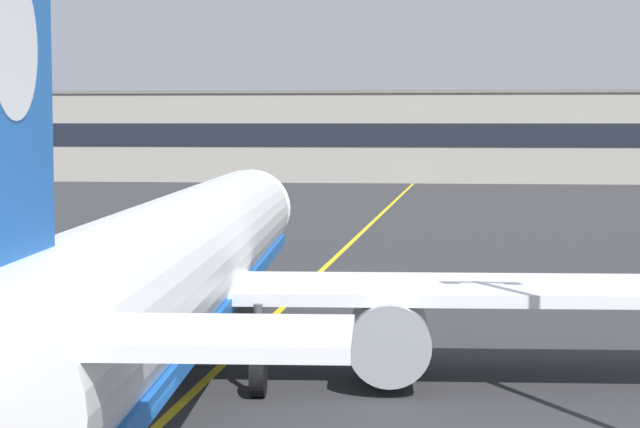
% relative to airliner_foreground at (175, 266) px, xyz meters
% --- Properties ---
extents(taxiway_centreline, '(6.46, 179.90, 0.01)m').
position_rel_airliner_foreground_xyz_m(taxiway_centreline, '(1.47, 18.22, -3.37)').
color(taxiway_centreline, yellow).
rests_on(taxiway_centreline, ground).
extents(airliner_foreground, '(32.20, 41.51, 11.65)m').
position_rel_airliner_foreground_xyz_m(airliner_foreground, '(0.00, 0.00, 0.00)').
color(airliner_foreground, white).
rests_on(airliner_foreground, ground).
extents(safety_cone_by_nose_gear, '(0.44, 0.44, 0.55)m').
position_rel_airliner_foreground_xyz_m(safety_cone_by_nose_gear, '(2.11, 15.25, -3.11)').
color(safety_cone_by_nose_gear, orange).
rests_on(safety_cone_by_nose_gear, ground).
extents(terminal_building, '(151.18, 12.40, 11.29)m').
position_rel_airliner_foreground_xyz_m(terminal_building, '(9.96, 114.73, 2.28)').
color(terminal_building, '#9E998E').
rests_on(terminal_building, ground).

